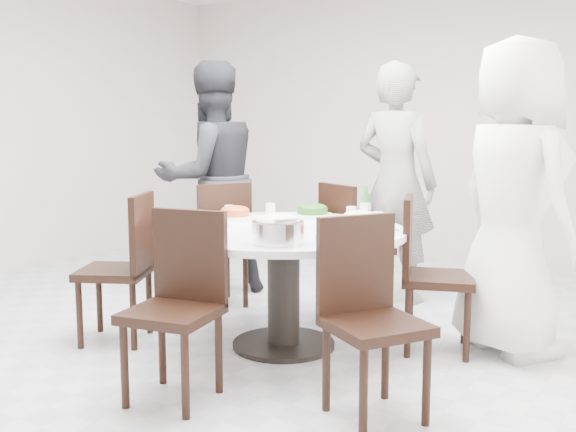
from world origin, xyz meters
The scene contains 22 objects.
floor centered at (0.00, 0.00, 0.00)m, with size 6.00×6.00×0.01m, color silver.
wall_back centered at (0.00, 3.00, 1.40)m, with size 6.00×0.01×2.80m, color beige.
dining_table centered at (0.31, -0.11, 0.38)m, with size 1.50×1.50×0.75m, color white.
chair_ne centered at (1.14, 0.34, 0.47)m, with size 0.42×0.42×0.95m, color black.
chair_n centered at (0.30, 0.90, 0.47)m, with size 0.42×0.42×0.95m, color black.
chair_nw centered at (-0.65, 0.41, 0.47)m, with size 0.42×0.42×0.95m, color black.
chair_sw centered at (-0.65, -0.60, 0.47)m, with size 0.42×0.42×0.95m, color black.
chair_s centered at (0.30, -1.10, 0.47)m, with size 0.42×0.42×0.95m, color black.
chair_se centered at (1.24, -0.73, 0.47)m, with size 0.42×0.42×0.95m, color black.
diner_right centered at (1.51, 0.56, 0.95)m, with size 0.92×0.60×1.89m, color white.
diner_middle centered at (0.41, 1.31, 0.92)m, with size 0.67×0.44×1.85m, color black.
diner_left centered at (-0.93, 0.69, 0.94)m, with size 0.91×0.71×1.87m, color black.
dish_greens centered at (0.21, 0.39, 0.78)m, with size 0.27×0.27×0.07m, color white.
dish_pale centered at (0.66, 0.23, 0.79)m, with size 0.27×0.27×0.07m, color white.
dish_orange centered at (-0.16, 0.02, 0.78)m, with size 0.24×0.24×0.07m, color white.
dish_redbrown centered at (0.78, -0.24, 0.79)m, with size 0.29×0.29×0.07m, color white.
dish_tofu centered at (-0.11, -0.33, 0.79)m, with size 0.28×0.28×0.07m, color white.
rice_bowl centered at (0.57, -0.56, 0.81)m, with size 0.28×0.28×0.12m, color silver.
soup_bowl centered at (0.02, -0.53, 0.79)m, with size 0.28×0.28×0.09m, color white.
beverage_bottle centered at (0.60, 0.43, 0.87)m, with size 0.07×0.07×0.23m, color #2C6F2D.
tea_cups centered at (0.28, 0.51, 0.79)m, with size 0.07×0.07×0.08m, color white.
chopsticks centered at (0.33, 0.53, 0.76)m, with size 0.24×0.04×0.01m, color tan, non-canonical shape.
Camera 1 is at (2.56, -3.50, 1.40)m, focal length 42.00 mm.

